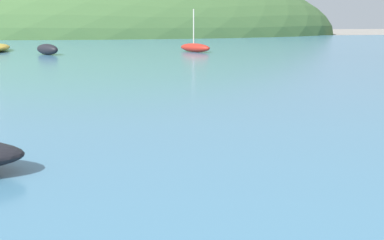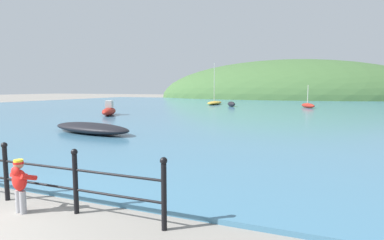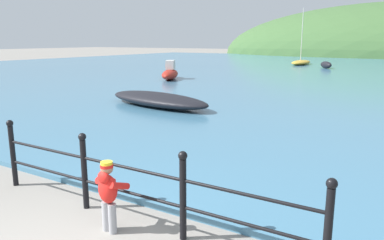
% 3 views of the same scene
% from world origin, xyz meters
% --- Properties ---
extents(water, '(80.00, 60.00, 0.10)m').
position_xyz_m(water, '(0.00, 32.00, 0.05)').
color(water, teal).
rests_on(water, ground).
extents(far_hillside, '(61.82, 34.00, 17.67)m').
position_xyz_m(far_hillside, '(0.00, 70.47, 0.00)').
color(far_hillside, '#3D6033').
rests_on(far_hillside, ground).
extents(boat_blue_hull, '(1.84, 2.55, 2.57)m').
position_xyz_m(boat_blue_hull, '(4.94, 33.55, 0.38)').
color(boat_blue_hull, maroon).
rests_on(boat_blue_hull, water).
extents(boat_red_dinghy, '(1.64, 2.07, 0.61)m').
position_xyz_m(boat_red_dinghy, '(-3.72, 32.74, 0.40)').
color(boat_red_dinghy, black).
rests_on(boat_red_dinghy, water).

